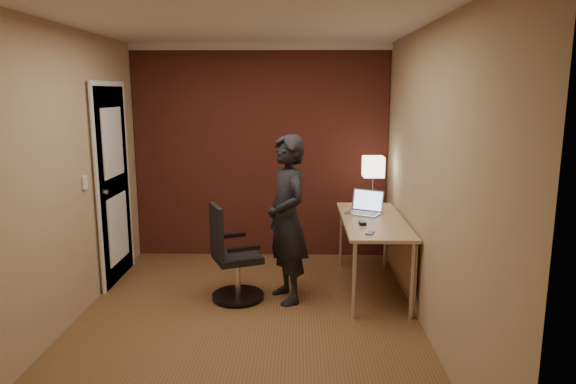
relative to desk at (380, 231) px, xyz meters
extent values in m
plane|color=brown|center=(-1.25, -0.83, -0.60)|extent=(4.00, 4.00, 0.00)
plane|color=white|center=(-1.25, -0.83, 1.90)|extent=(4.00, 4.00, 0.00)
plane|color=tan|center=(-1.25, 1.17, 0.65)|extent=(3.00, 0.00, 3.00)
plane|color=tan|center=(-1.25, -2.83, 0.65)|extent=(3.00, 0.00, 3.00)
plane|color=tan|center=(-2.75, -0.83, 0.65)|extent=(0.00, 4.00, 4.00)
plane|color=tan|center=(0.25, -0.83, 0.65)|extent=(0.00, 4.00, 4.00)
cube|color=maroon|center=(-1.25, 1.14, 0.65)|extent=(2.98, 0.06, 2.50)
cube|color=silver|center=(-1.25, 1.13, 1.86)|extent=(3.00, 0.08, 0.08)
cube|color=silver|center=(-2.71, -0.83, 1.86)|extent=(0.08, 4.00, 0.08)
cube|color=silver|center=(0.21, -0.83, 1.86)|extent=(0.08, 4.00, 0.08)
cube|color=silver|center=(-2.73, 0.27, 0.40)|extent=(0.05, 0.82, 2.02)
cube|color=silver|center=(-2.71, 0.27, 0.40)|extent=(0.02, 0.92, 2.12)
cylinder|color=silver|center=(-2.68, -0.06, 0.40)|extent=(0.05, 0.05, 0.05)
cube|color=silver|center=(-2.74, -0.38, 0.55)|extent=(0.02, 0.08, 0.12)
cube|color=tan|center=(-0.07, 0.00, 0.11)|extent=(0.60, 1.50, 0.03)
cube|color=tan|center=(0.21, 0.00, -0.17)|extent=(0.02, 1.38, 0.54)
cylinder|color=silver|center=(-0.32, -0.69, -0.25)|extent=(0.04, 0.04, 0.70)
cylinder|color=silver|center=(-0.32, 0.69, -0.25)|extent=(0.04, 0.04, 0.70)
cylinder|color=silver|center=(0.18, -0.69, -0.25)|extent=(0.04, 0.04, 0.70)
cylinder|color=silver|center=(0.18, 0.69, -0.25)|extent=(0.04, 0.04, 0.70)
cube|color=silver|center=(0.01, 0.65, 0.14)|extent=(0.11, 0.11, 0.01)
cylinder|color=silver|center=(0.01, 0.65, 0.29)|extent=(0.01, 0.01, 0.30)
cube|color=white|center=(0.01, 0.65, 0.55)|extent=(0.22, 0.22, 0.22)
cube|color=silver|center=(-0.15, 0.20, 0.14)|extent=(0.40, 0.36, 0.01)
cube|color=silver|center=(-0.09, 0.30, 0.25)|extent=(0.32, 0.21, 0.22)
cube|color=#B2CCF2|center=(-0.09, 0.29, 0.25)|extent=(0.28, 0.18, 0.19)
cube|color=gray|center=(-0.15, 0.19, 0.14)|extent=(0.31, 0.25, 0.00)
cube|color=black|center=(-0.21, -0.23, 0.14)|extent=(0.06, 0.10, 0.03)
cube|color=black|center=(-0.18, -0.53, 0.13)|extent=(0.10, 0.13, 0.01)
cylinder|color=black|center=(-1.38, -0.27, -0.57)|extent=(0.50, 0.50, 0.03)
cylinder|color=silver|center=(-1.38, -0.27, -0.38)|extent=(0.05, 0.05, 0.37)
cube|color=black|center=(-1.38, -0.27, -0.19)|extent=(0.53, 0.53, 0.06)
cube|color=black|center=(-1.56, -0.35, 0.09)|extent=(0.18, 0.36, 0.49)
cube|color=black|center=(-1.47, -0.06, -0.03)|extent=(0.29, 0.16, 0.04)
cube|color=black|center=(-1.29, -0.48, -0.03)|extent=(0.29, 0.16, 0.04)
imported|color=black|center=(-0.91, -0.27, 0.19)|extent=(0.57, 0.68, 1.58)
camera|label=1|loc=(-0.81, -4.90, 1.35)|focal=32.00mm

